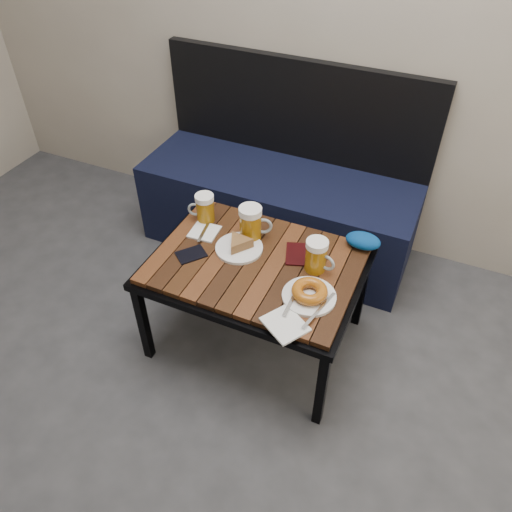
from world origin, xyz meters
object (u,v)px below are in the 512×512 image
at_px(beer_mug_centre, 251,223).
at_px(cafe_table, 256,269).
at_px(plate_bagel, 309,293).
at_px(beer_mug_right, 317,256).
at_px(plate_pie, 239,245).
at_px(passport_navy, 191,254).
at_px(beer_mug_left, 205,208).
at_px(passport_burgundy, 298,254).
at_px(knit_pouch, 363,241).
at_px(bench, 279,202).

bearing_deg(beer_mug_centre, cafe_table, -80.87).
relative_size(cafe_table, plate_bagel, 3.23).
relative_size(beer_mug_right, plate_pie, 0.71).
relative_size(beer_mug_centre, beer_mug_right, 1.10).
xyz_separation_m(plate_pie, passport_navy, (-0.16, -0.11, -0.02)).
relative_size(cafe_table, plate_pie, 4.34).
distance_m(cafe_table, beer_mug_left, 0.36).
height_order(cafe_table, beer_mug_left, beer_mug_left).
xyz_separation_m(beer_mug_centre, plate_bagel, (0.34, -0.23, -0.05)).
height_order(beer_mug_left, passport_burgundy, beer_mug_left).
bearing_deg(beer_mug_right, plate_pie, -164.71).
xyz_separation_m(cafe_table, passport_burgundy, (0.14, 0.11, 0.05)).
bearing_deg(beer_mug_right, knit_pouch, 69.71).
height_order(cafe_table, plate_pie, plate_pie).
bearing_deg(cafe_table, passport_burgundy, 37.11).
distance_m(beer_mug_centre, passport_burgundy, 0.23).
bearing_deg(passport_navy, beer_mug_left, 142.81).
relative_size(beer_mug_left, passport_navy, 1.14).
height_order(beer_mug_centre, knit_pouch, beer_mug_centre).
relative_size(plate_bagel, passport_navy, 2.29).
xyz_separation_m(beer_mug_centre, plate_pie, (-0.01, -0.09, -0.05)).
relative_size(bench, cafe_table, 1.67).
relative_size(bench, passport_navy, 12.35).
xyz_separation_m(plate_bagel, passport_burgundy, (-0.12, 0.21, -0.02)).
height_order(bench, knit_pouch, bench).
height_order(bench, beer_mug_left, bench).
bearing_deg(plate_bagel, beer_mug_centre, 145.77).
bearing_deg(passport_navy, knit_pouch, 66.96).
xyz_separation_m(beer_mug_left, plate_pie, (0.22, -0.12, -0.04)).
height_order(beer_mug_left, passport_navy, beer_mug_left).
bearing_deg(beer_mug_right, plate_bagel, -67.05).
height_order(plate_pie, plate_bagel, same).
relative_size(cafe_table, beer_mug_centre, 5.54).
bearing_deg(plate_bagel, cafe_table, 158.40).
distance_m(beer_mug_centre, plate_pie, 0.11).
height_order(plate_bagel, passport_burgundy, plate_bagel).
bearing_deg(cafe_table, plate_pie, 157.59).
height_order(beer_mug_centre, plate_bagel, beer_mug_centre).
height_order(plate_bagel, knit_pouch, knit_pouch).
distance_m(passport_navy, passport_burgundy, 0.43).
bearing_deg(bench, plate_pie, -83.18).
relative_size(beer_mug_right, passport_burgundy, 1.01).
bearing_deg(cafe_table, bench, 103.99).
distance_m(bench, passport_burgundy, 0.68).
distance_m(beer_mug_left, plate_pie, 0.25).
relative_size(plate_bagel, knit_pouch, 1.82).
height_order(bench, plate_bagel, bench).
bearing_deg(cafe_table, beer_mug_centre, 121.74).
distance_m(cafe_table, plate_bagel, 0.29).
bearing_deg(passport_navy, bench, 122.07).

